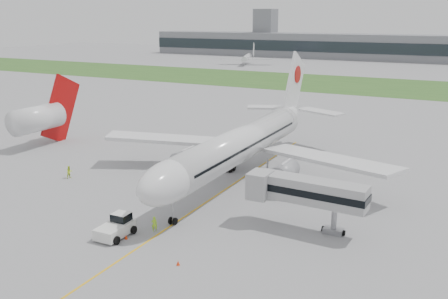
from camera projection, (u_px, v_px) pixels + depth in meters
The scene contains 14 objects.
ground at pixel (229, 187), 72.61m from camera, with size 600.00×600.00×0.00m, color gray.
apron_markings at pixel (212, 198), 68.31m from camera, with size 70.00×70.00×0.04m, color gold, non-canonical shape.
grass_strip at pixel (380, 86), 175.90m from camera, with size 600.00×50.00×0.02m, color #295720.
terminal_building at pixel (418, 48), 268.66m from camera, with size 320.00×22.30×14.00m.
control_tower at pixel (265, 55), 311.67m from camera, with size 12.00×12.00×56.00m, color slate, non-canonical shape.
airliner at pixel (243, 142), 75.33m from camera, with size 48.13×53.95×17.88m.
pushback_tug at pixel (117, 226), 56.44m from camera, with size 3.22×4.70×2.38m.
jet_bridge at pixel (303, 191), 57.25m from camera, with size 13.89×3.96×6.38m.
safety_cone_left at pixel (126, 237), 55.75m from camera, with size 0.36×0.36×0.50m, color red.
safety_cone_right at pixel (178, 263), 49.89m from camera, with size 0.37×0.37×0.51m, color red.
ground_crew_near at pixel (154, 224), 57.56m from camera, with size 0.67×0.44×1.84m, color #A1E726.
ground_crew_far at pixel (69, 172), 76.49m from camera, with size 0.93×0.73×1.92m, color #CCF028.
neighbor_aircraft at pixel (40, 117), 94.34m from camera, with size 4.83×17.03×13.98m.
distant_aircraft_left at pixel (246, 65), 252.99m from camera, with size 26.54×23.41×10.15m, color silver, non-canonical shape.
Camera 1 is at (30.50, -61.53, 24.22)m, focal length 40.00 mm.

